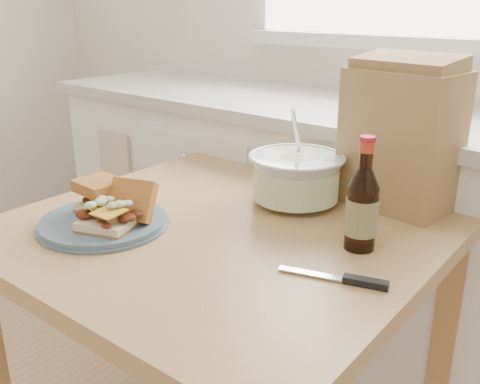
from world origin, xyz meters
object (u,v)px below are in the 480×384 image
Objects in this scene: plate at (104,222)px; paper_bag at (400,140)px; coleslaw_bowl at (296,180)px; beer_bottle at (362,208)px; dining_table at (228,266)px.

plate is 0.85× the size of paper_bag.
paper_bag is (0.20, 0.15, 0.11)m from coleslaw_bowl.
coleslaw_bowl is 0.72× the size of paper_bag.
plate is at bearing -155.25° from beer_bottle.
dining_table is at bearing -104.14° from coleslaw_bowl.
beer_bottle is at bearing 12.00° from dining_table.
coleslaw_bowl reaches higher than plate.
plate is (-0.20, -0.20, 0.12)m from dining_table.
beer_bottle is at bearing -27.73° from coleslaw_bowl.
coleslaw_bowl is 1.01× the size of beer_bottle.
plate is 1.20× the size of beer_bottle.
dining_table is 0.27m from coleslaw_bowl.
plate is 1.18× the size of coleslaw_bowl.
paper_bag is at bearing 96.79° from beer_bottle.
dining_table is at bearing 44.87° from plate.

